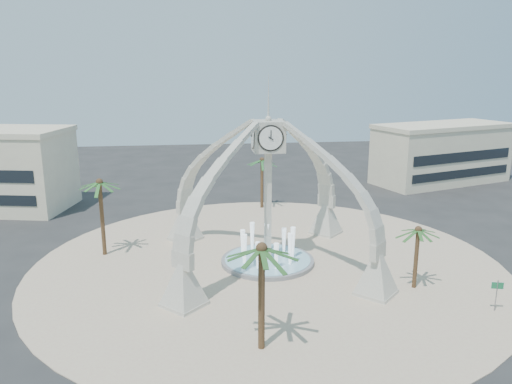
{
  "coord_description": "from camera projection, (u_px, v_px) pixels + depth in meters",
  "views": [
    {
      "loc": [
        -6.22,
        -39.86,
        16.46
      ],
      "look_at": [
        -0.74,
        2.0,
        5.9
      ],
      "focal_mm": 35.0,
      "sensor_mm": 36.0,
      "label": 1
    }
  ],
  "objects": [
    {
      "name": "palm_east",
      "position": [
        418.0,
        230.0,
        37.18
      ],
      "size": [
        3.9,
        3.9,
        5.35
      ],
      "rotation": [
        0.0,
        0.0,
        0.19
      ],
      "color": "brown",
      "rests_on": "ground"
    },
    {
      "name": "fountain",
      "position": [
        268.0,
        260.0,
        43.04
      ],
      "size": [
        8.0,
        8.0,
        3.62
      ],
      "color": "gray",
      "rests_on": "ground"
    },
    {
      "name": "ground",
      "position": [
        268.0,
        263.0,
        43.11
      ],
      "size": [
        140.0,
        140.0,
        0.0
      ],
      "primitive_type": "plane",
      "color": "#282828",
      "rests_on": "ground"
    },
    {
      "name": "palm_north",
      "position": [
        262.0,
        161.0,
        58.78
      ],
      "size": [
        4.75,
        4.75,
        6.59
      ],
      "rotation": [
        0.0,
        0.0,
        0.36
      ],
      "color": "brown",
      "rests_on": "ground"
    },
    {
      "name": "street_sign",
      "position": [
        497.0,
        289.0,
        34.16
      ],
      "size": [
        0.84,
        0.24,
        2.34
      ],
      "rotation": [
        0.0,
        0.0,
        -0.26
      ],
      "color": "slate",
      "rests_on": "ground"
    },
    {
      "name": "plaza",
      "position": [
        268.0,
        263.0,
        43.11
      ],
      "size": [
        40.0,
        40.0,
        0.06
      ],
      "primitive_type": "cylinder",
      "color": "#C7B594",
      "rests_on": "ground"
    },
    {
      "name": "building_ne",
      "position": [
        441.0,
        153.0,
        72.77
      ],
      "size": [
        21.87,
        14.17,
        8.6
      ],
      "rotation": [
        0.0,
        0.0,
        0.31
      ],
      "color": "beige",
      "rests_on": "ground"
    },
    {
      "name": "palm_west",
      "position": [
        99.0,
        183.0,
        43.46
      ],
      "size": [
        4.1,
        4.1,
        7.49
      ],
      "rotation": [
        0.0,
        0.0,
        -0.07
      ],
      "color": "brown",
      "rests_on": "ground"
    },
    {
      "name": "palm_south",
      "position": [
        262.0,
        250.0,
        28.51
      ],
      "size": [
        5.65,
        5.65,
        7.23
      ],
      "rotation": [
        0.0,
        0.0,
        0.42
      ],
      "color": "brown",
      "rests_on": "ground"
    },
    {
      "name": "clock_tower",
      "position": [
        268.0,
        191.0,
        41.54
      ],
      "size": [
        17.94,
        17.94,
        16.3
      ],
      "color": "beige",
      "rests_on": "ground"
    }
  ]
}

